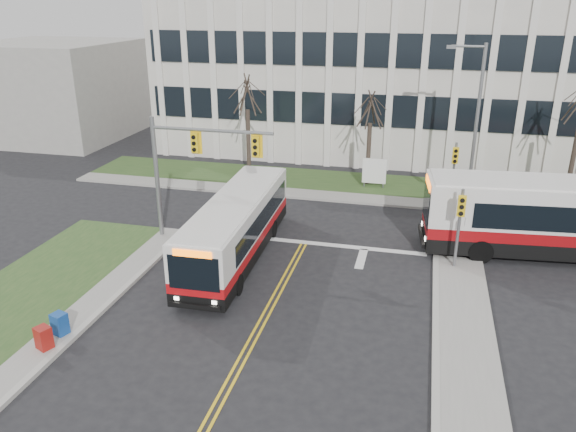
# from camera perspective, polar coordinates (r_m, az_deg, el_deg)

# --- Properties ---
(ground) EXTENTS (120.00, 120.00, 0.00)m
(ground) POSITION_cam_1_polar(r_m,az_deg,el_deg) (21.22, -3.09, -11.51)
(ground) COLOR black
(ground) RESTS_ON ground
(sidewalk_west) EXTENTS (1.20, 26.00, 0.14)m
(sidewalk_west) POSITION_cam_1_polar(r_m,az_deg,el_deg) (20.67, -27.14, -14.94)
(sidewalk_west) COLOR #9E9B93
(sidewalk_west) RESTS_ON ground
(sidewalk_cross) EXTENTS (44.00, 1.60, 0.14)m
(sidewalk_cross) POSITION_cam_1_polar(r_m,az_deg,el_deg) (34.18, 12.45, 1.30)
(sidewalk_cross) COLOR #9E9B93
(sidewalk_cross) RESTS_ON ground
(building_lawn) EXTENTS (44.00, 5.00, 0.12)m
(building_lawn) POSITION_cam_1_polar(r_m,az_deg,el_deg) (36.84, 12.61, 2.74)
(building_lawn) COLOR #2B4B20
(building_lawn) RESTS_ON ground
(office_building) EXTENTS (40.00, 16.00, 12.00)m
(office_building) POSITION_cam_1_polar(r_m,az_deg,el_deg) (47.33, 13.74, 14.11)
(office_building) COLOR silver
(office_building) RESTS_ON ground
(building_annex) EXTENTS (12.00, 12.00, 8.00)m
(building_annex) POSITION_cam_1_polar(r_m,az_deg,el_deg) (53.74, -22.53, 11.77)
(building_annex) COLOR #9E9B93
(building_annex) RESTS_ON ground
(mast_arm_signal) EXTENTS (6.11, 0.38, 6.20)m
(mast_arm_signal) POSITION_cam_1_polar(r_m,az_deg,el_deg) (27.51, -10.24, 5.75)
(mast_arm_signal) COLOR slate
(mast_arm_signal) RESTS_ON ground
(signal_pole_near) EXTENTS (0.34, 0.39, 3.80)m
(signal_pole_near) POSITION_cam_1_polar(r_m,az_deg,el_deg) (25.62, 17.07, -0.20)
(signal_pole_near) COLOR slate
(signal_pole_near) RESTS_ON ground
(signal_pole_far) EXTENTS (0.34, 0.39, 3.80)m
(signal_pole_far) POSITION_cam_1_polar(r_m,az_deg,el_deg) (33.69, 16.53, 4.97)
(signal_pole_far) COLOR slate
(signal_pole_far) RESTS_ON ground
(streetlight) EXTENTS (2.15, 0.25, 9.20)m
(streetlight) POSITION_cam_1_polar(r_m,az_deg,el_deg) (33.91, 18.38, 9.57)
(streetlight) COLOR slate
(streetlight) RESTS_ON ground
(directory_sign) EXTENTS (1.50, 0.12, 2.00)m
(directory_sign) POSITION_cam_1_polar(r_m,az_deg,el_deg) (36.14, 8.76, 4.50)
(directory_sign) COLOR slate
(directory_sign) RESTS_ON ground
(tree_left) EXTENTS (1.80, 1.80, 7.70)m
(tree_left) POSITION_cam_1_polar(r_m,az_deg,el_deg) (37.28, -4.16, 12.07)
(tree_left) COLOR #42352B
(tree_left) RESTS_ON ground
(tree_mid) EXTENTS (1.80, 1.80, 6.82)m
(tree_mid) POSITION_cam_1_polar(r_m,az_deg,el_deg) (35.98, 8.40, 10.54)
(tree_mid) COLOR #42352B
(tree_mid) RESTS_ON ground
(bus_main) EXTENTS (2.63, 10.86, 2.88)m
(bus_main) POSITION_cam_1_polar(r_m,az_deg,el_deg) (26.19, -5.25, -1.33)
(bus_main) COLOR silver
(bus_main) RESTS_ON ground
(bus_cross) EXTENTS (13.74, 4.24, 3.60)m
(bus_cross) POSITION_cam_1_polar(r_m,az_deg,el_deg) (29.28, 27.07, -0.43)
(bus_cross) COLOR silver
(bus_cross) RESTS_ON ground
(newspaper_box_blue) EXTENTS (0.61, 0.58, 0.95)m
(newspaper_box_blue) POSITION_cam_1_polar(r_m,az_deg,el_deg) (22.17, -22.15, -10.25)
(newspaper_box_blue) COLOR navy
(newspaper_box_blue) RESTS_ON ground
(newspaper_box_red) EXTENTS (0.64, 0.61, 0.95)m
(newspaper_box_red) POSITION_cam_1_polar(r_m,az_deg,el_deg) (21.56, -23.55, -11.42)
(newspaper_box_red) COLOR maroon
(newspaper_box_red) RESTS_ON ground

